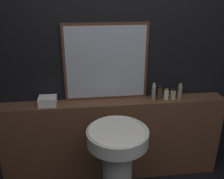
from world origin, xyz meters
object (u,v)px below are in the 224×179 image
at_px(shampoo_bottle, 154,92).
at_px(body_wash_bottle, 173,94).
at_px(pedestal_sink, 117,161).
at_px(lotion_bottle, 166,94).
at_px(hand_soap_bottle, 180,92).
at_px(conditioner_bottle, 160,93).
at_px(towel_stack, 48,101).
at_px(mirror, 106,63).

distance_m(shampoo_bottle, body_wash_bottle, 0.20).
bearing_deg(pedestal_sink, lotion_bottle, 40.92).
height_order(pedestal_sink, shampoo_bottle, shampoo_bottle).
bearing_deg(hand_soap_bottle, conditioner_bottle, 180.00).
xyz_separation_m(towel_stack, conditioner_bottle, (1.09, -0.00, 0.03)).
height_order(pedestal_sink, towel_stack, towel_stack).
bearing_deg(shampoo_bottle, lotion_bottle, -0.00).
relative_size(mirror, towel_stack, 4.83).
bearing_deg(towel_stack, conditioner_bottle, -0.00).
xyz_separation_m(pedestal_sink, shampoo_bottle, (0.43, 0.48, 0.41)).
height_order(pedestal_sink, lotion_bottle, lotion_bottle).
bearing_deg(lotion_bottle, mirror, 172.17).
distance_m(shampoo_bottle, conditioner_bottle, 0.06).
bearing_deg(mirror, conditioner_bottle, -8.82).
height_order(towel_stack, shampoo_bottle, shampoo_bottle).
distance_m(mirror, hand_soap_bottle, 0.79).
bearing_deg(mirror, lotion_bottle, -7.83).
bearing_deg(body_wash_bottle, lotion_bottle, 180.00).
relative_size(conditioner_bottle, lotion_bottle, 1.39).
relative_size(pedestal_sink, body_wash_bottle, 8.15).
distance_m(conditioner_bottle, lotion_bottle, 0.07).
distance_m(lotion_bottle, body_wash_bottle, 0.07).
xyz_separation_m(conditioner_bottle, lotion_bottle, (0.07, 0.00, -0.02)).
bearing_deg(mirror, towel_stack, -171.81).
xyz_separation_m(conditioner_bottle, hand_soap_bottle, (0.21, 0.00, 0.01)).
height_order(body_wash_bottle, hand_soap_bottle, hand_soap_bottle).
distance_m(towel_stack, shampoo_bottle, 1.03).
distance_m(mirror, body_wash_bottle, 0.74).
relative_size(pedestal_sink, towel_stack, 5.18).
distance_m(towel_stack, lotion_bottle, 1.16).
xyz_separation_m(body_wash_bottle, hand_soap_bottle, (0.07, -0.00, 0.02)).
height_order(lotion_bottle, body_wash_bottle, body_wash_bottle).
xyz_separation_m(lotion_bottle, hand_soap_bottle, (0.14, -0.00, 0.02)).
bearing_deg(conditioner_bottle, mirror, 171.18).
bearing_deg(body_wash_bottle, conditioner_bottle, -180.00).
height_order(pedestal_sink, mirror, mirror).
bearing_deg(body_wash_bottle, mirror, 173.01).
bearing_deg(pedestal_sink, mirror, 93.67).
distance_m(towel_stack, body_wash_bottle, 1.23).
bearing_deg(conditioner_bottle, shampoo_bottle, 180.00).
distance_m(conditioner_bottle, body_wash_bottle, 0.14).
height_order(shampoo_bottle, hand_soap_bottle, shampoo_bottle).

